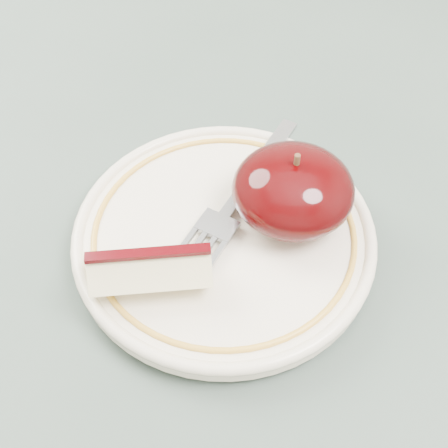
# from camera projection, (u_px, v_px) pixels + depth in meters

# --- Properties ---
(table) EXTENTS (0.90, 0.90, 0.75)m
(table) POSITION_uv_depth(u_px,v_px,m) (197.00, 283.00, 0.54)
(table) COLOR brown
(table) RESTS_ON ground
(plate) EXTENTS (0.21, 0.21, 0.02)m
(plate) POSITION_uv_depth(u_px,v_px,m) (224.00, 236.00, 0.44)
(plate) COLOR beige
(plate) RESTS_ON table
(apple_half) EXTENTS (0.08, 0.08, 0.06)m
(apple_half) POSITION_uv_depth(u_px,v_px,m) (293.00, 190.00, 0.43)
(apple_half) COLOR black
(apple_half) RESTS_ON plate
(apple_wedge) EXTENTS (0.08, 0.05, 0.04)m
(apple_wedge) POSITION_uv_depth(u_px,v_px,m) (151.00, 269.00, 0.40)
(apple_wedge) COLOR #FFF3BB
(apple_wedge) RESTS_ON plate
(fork) EXTENTS (0.08, 0.16, 0.00)m
(fork) POSITION_uv_depth(u_px,v_px,m) (240.00, 195.00, 0.45)
(fork) COLOR #96999E
(fork) RESTS_ON plate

